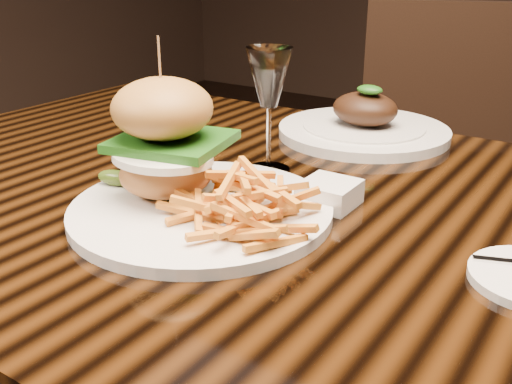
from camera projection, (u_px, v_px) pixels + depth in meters
The scene contains 7 objects.
dining_table at pixel (317, 257), 0.84m from camera, with size 1.60×0.90×0.75m.
burger_plate at pixel (192, 172), 0.77m from camera, with size 0.34×0.34×0.22m.
ramekin at pixel (330, 193), 0.81m from camera, with size 0.07×0.07×0.03m, color silver.
wine_glass at pixel (269, 82), 0.89m from camera, with size 0.07×0.07×0.19m.
water_tumbler at pixel (182, 137), 0.95m from camera, with size 0.07×0.07×0.10m, color white.
far_dish at pixel (364, 126), 1.11m from camera, with size 0.32×0.32×0.10m.
chair_far at pixel (441, 163), 1.62m from camera, with size 0.59×0.59×0.95m.
Camera 1 is at (0.34, -0.67, 1.07)m, focal length 42.00 mm.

